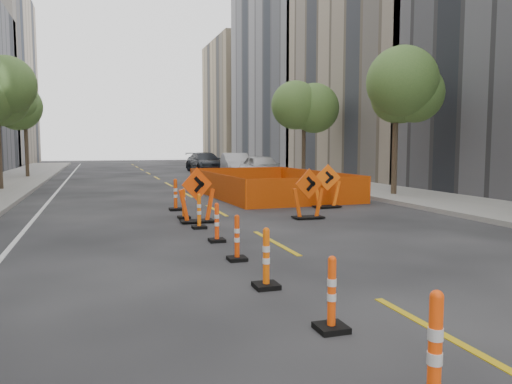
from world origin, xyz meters
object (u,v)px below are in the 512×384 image
object	(u,v)px
channelizer_4	(237,238)
channelizer_7	(184,203)
channelizer_1	(435,352)
chevron_sign_center	(308,194)
chevron_sign_right	(327,186)
channelizer_3	(266,258)
parked_car_far	(205,162)
parked_car_near	(262,168)
parked_car_mid	(236,164)
channelizer_8	(176,195)
channelizer_6	(199,211)
channelizer_2	(332,293)
chevron_sign_left	(197,195)
channelizer_5	(217,222)

from	to	relation	value
channelizer_4	channelizer_7	bearing A→B (deg)	90.56
channelizer_1	chevron_sign_center	distance (m)	11.22
channelizer_7	chevron_sign_right	size ratio (longest dim) A/B	0.59
channelizer_3	parked_car_far	world-z (taller)	parked_car_far
channelizer_7	chevron_sign_right	xyz separation A→B (m)	(5.36, 1.02, 0.32)
parked_car_near	parked_car_mid	world-z (taller)	parked_car_mid
channelizer_1	channelizer_8	world-z (taller)	channelizer_8
channelizer_3	channelizer_6	bearing A→B (deg)	89.07
channelizer_6	channelizer_3	bearing A→B (deg)	-90.93
parked_car_near	parked_car_far	world-z (taller)	parked_car_near
chevron_sign_center	chevron_sign_right	distance (m)	2.82
channelizer_2	channelizer_6	bearing A→B (deg)	90.52
channelizer_6	parked_car_near	size ratio (longest dim) A/B	0.20
channelizer_7	chevron_sign_center	distance (m)	3.86
channelizer_8	parked_car_far	bearing A→B (deg)	75.73
channelizer_4	channelizer_7	distance (m)	5.93
channelizer_1	channelizer_6	size ratio (longest dim) A/B	1.13
parked_car_near	parked_car_far	distance (m)	11.61
chevron_sign_left	chevron_sign_right	distance (m)	5.50
channelizer_3	channelizer_4	distance (m)	1.98
channelizer_4	chevron_sign_right	distance (m)	8.75
chevron_sign_left	parked_car_near	size ratio (longest dim) A/B	0.33
channelizer_6	channelizer_7	world-z (taller)	channelizer_6
channelizer_8	chevron_sign_left	world-z (taller)	chevron_sign_left
channelizer_8	chevron_sign_center	size ratio (longest dim) A/B	0.72
channelizer_5	channelizer_6	world-z (taller)	channelizer_6
channelizer_2	channelizer_7	size ratio (longest dim) A/B	1.00
channelizer_4	parked_car_near	size ratio (longest dim) A/B	0.19
chevron_sign_right	channelizer_5	bearing A→B (deg)	-126.35
channelizer_4	chevron_sign_center	world-z (taller)	chevron_sign_center
channelizer_6	parked_car_near	distance (m)	18.12
channelizer_1	chevron_sign_center	size ratio (longest dim) A/B	0.69
channelizer_3	parked_car_near	distance (m)	23.70
channelizer_7	parked_car_near	distance (m)	16.37
channelizer_4	parked_car_far	distance (m)	32.67
channelizer_4	chevron_sign_left	size ratio (longest dim) A/B	0.57
channelizer_3	channelizer_2	bearing A→B (deg)	-85.14
channelizer_5	channelizer_7	distance (m)	3.96
channelizer_2	chevron_sign_center	size ratio (longest dim) A/B	0.60
channelizer_4	chevron_sign_right	xyz separation A→B (m)	(5.31, 6.95, 0.33)
channelizer_8	chevron_sign_right	xyz separation A→B (m)	(5.32, -0.96, 0.24)
channelizer_7	chevron_sign_left	distance (m)	1.04
channelizer_5	parked_car_near	xyz separation A→B (m)	(7.27, 18.56, 0.37)
channelizer_3	channelizer_4	xyz separation A→B (m)	(0.07, 1.98, -0.03)
channelizer_6	channelizer_5	bearing A→B (deg)	-89.12
channelizer_8	channelizer_4	bearing A→B (deg)	-89.89
channelizer_3	parked_car_mid	world-z (taller)	parked_car_mid
channelizer_6	parked_car_far	xyz separation A→B (m)	(6.10, 28.13, 0.34)
channelizer_3	chevron_sign_left	world-z (taller)	chevron_sign_left
channelizer_3	parked_car_mid	distance (m)	29.02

